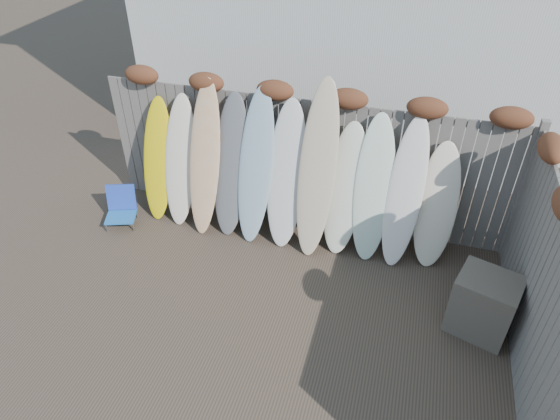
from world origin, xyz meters
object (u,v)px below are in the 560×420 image
(beach_chair, at_px, (121,207))
(wooden_crate, at_px, (483,304))
(lattice_panel, at_px, (538,265))
(surfboard_0, at_px, (158,160))

(beach_chair, relative_size, wooden_crate, 0.73)
(beach_chair, distance_m, lattice_panel, 5.79)
(wooden_crate, height_order, surfboard_0, surfboard_0)
(beach_chair, bearing_deg, surfboard_0, 43.18)
(beach_chair, distance_m, surfboard_0, 0.94)
(lattice_panel, bearing_deg, beach_chair, 177.33)
(lattice_panel, height_order, surfboard_0, lattice_panel)
(wooden_crate, bearing_deg, beach_chair, 172.34)
(beach_chair, xyz_separation_m, lattice_panel, (5.73, -0.46, 0.66))
(beach_chair, height_order, wooden_crate, wooden_crate)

